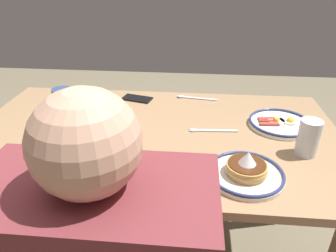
# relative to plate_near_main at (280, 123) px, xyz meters

# --- Properties ---
(dining_table) EXTENTS (1.50, 0.87, 0.76)m
(dining_table) POSITION_rel_plate_near_main_xyz_m (0.52, 0.11, -0.11)
(dining_table) COLOR #9B7854
(dining_table) RESTS_ON ground_plane
(plate_near_main) EXTENTS (0.26, 0.26, 0.04)m
(plate_near_main) POSITION_rel_plate_near_main_xyz_m (0.00, 0.00, 0.00)
(plate_near_main) COLOR white
(plate_near_main) RESTS_ON dining_table
(plate_center_pancakes) EXTENTS (0.25, 0.25, 0.09)m
(plate_center_pancakes) POSITION_rel_plate_near_main_xyz_m (0.19, 0.37, 0.01)
(plate_center_pancakes) COLOR silver
(plate_center_pancakes) RESTS_ON dining_table
(plate_far_companion) EXTENTS (0.25, 0.25, 0.05)m
(plate_far_companion) POSITION_rel_plate_near_main_xyz_m (0.79, 0.09, 0.00)
(plate_far_companion) COLOR white
(plate_far_companion) RESTS_ON dining_table
(coffee_mug) EXTENTS (0.12, 0.09, 0.10)m
(coffee_mug) POSITION_rel_plate_near_main_xyz_m (0.96, -0.08, 0.04)
(coffee_mug) COLOR #334772
(coffee_mug) RESTS_ON dining_table
(drinking_glass) EXTENTS (0.08, 0.08, 0.13)m
(drinking_glass) POSITION_rel_plate_near_main_xyz_m (-0.04, 0.21, 0.05)
(drinking_glass) COLOR silver
(drinking_glass) RESTS_ON dining_table
(cell_phone) EXTENTS (0.16, 0.11, 0.01)m
(cell_phone) POSITION_rel_plate_near_main_xyz_m (0.65, -0.22, -0.01)
(cell_phone) COLOR black
(cell_phone) RESTS_ON dining_table
(fork_near) EXTENTS (0.20, 0.03, 0.01)m
(fork_near) POSITION_rel_plate_near_main_xyz_m (0.28, 0.07, -0.01)
(fork_near) COLOR silver
(fork_near) RESTS_ON dining_table
(butter_knife) EXTENTS (0.21, 0.10, 0.01)m
(butter_knife) POSITION_rel_plate_near_main_xyz_m (0.51, 0.33, -0.01)
(butter_knife) COLOR silver
(butter_knife) RESTS_ON dining_table
(tea_spoon) EXTENTS (0.20, 0.05, 0.01)m
(tea_spoon) POSITION_rel_plate_near_main_xyz_m (0.38, -0.26, -0.01)
(tea_spoon) COLOR silver
(tea_spoon) RESTS_ON dining_table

